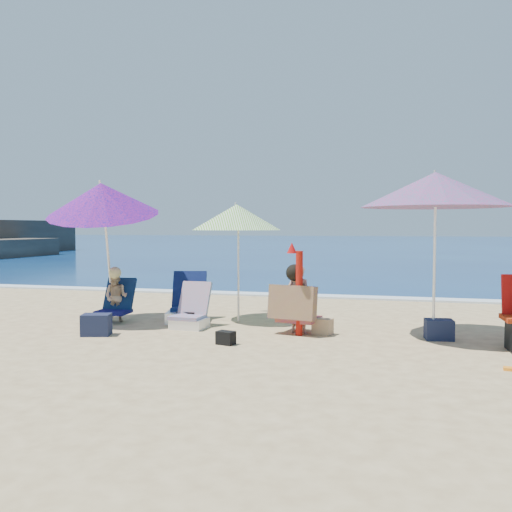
% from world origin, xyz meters
% --- Properties ---
extents(ground, '(120.00, 120.00, 0.00)m').
position_xyz_m(ground, '(0.00, 0.00, 0.00)').
color(ground, '#D8BC84').
rests_on(ground, ground).
extents(sea, '(120.00, 80.00, 0.12)m').
position_xyz_m(sea, '(0.00, 45.00, -0.05)').
color(sea, navy).
rests_on(sea, ground).
extents(foam, '(120.00, 0.50, 0.04)m').
position_xyz_m(foam, '(0.00, 5.10, 0.02)').
color(foam, white).
rests_on(foam, ground).
extents(umbrella_turquoise, '(2.51, 2.51, 2.31)m').
position_xyz_m(umbrella_turquoise, '(2.22, 1.02, 2.03)').
color(umbrella_turquoise, white).
rests_on(umbrella_turquoise, ground).
extents(umbrella_striped, '(1.92, 1.92, 1.93)m').
position_xyz_m(umbrella_striped, '(-0.81, 1.71, 1.69)').
color(umbrella_striped, silver).
rests_on(umbrella_striped, ground).
extents(umbrella_blue, '(2.12, 2.17, 2.40)m').
position_xyz_m(umbrella_blue, '(-2.81, 0.97, 1.97)').
color(umbrella_blue, silver).
rests_on(umbrella_blue, ground).
extents(furled_umbrella, '(0.23, 0.33, 1.32)m').
position_xyz_m(furled_umbrella, '(0.38, 0.70, 0.72)').
color(furled_umbrella, '#9F140B').
rests_on(furled_umbrella, ground).
extents(chair_navy, '(0.71, 0.91, 0.79)m').
position_xyz_m(chair_navy, '(-1.58, 1.46, 0.21)').
color(chair_navy, '#0D1C4A').
rests_on(chair_navy, ground).
extents(chair_rainbow, '(0.53, 0.63, 0.68)m').
position_xyz_m(chair_rainbow, '(-1.31, 0.91, 0.18)').
color(chair_rainbow, '#C15044').
rests_on(chair_rainbow, ground).
extents(person_center, '(0.73, 0.68, 1.00)m').
position_xyz_m(person_center, '(0.34, 0.85, 0.48)').
color(person_center, tan).
rests_on(person_center, ground).
extents(person_left, '(0.51, 0.62, 0.89)m').
position_xyz_m(person_left, '(-2.66, 1.11, 0.41)').
color(person_left, tan).
rests_on(person_left, ground).
extents(bag_navy_a, '(0.45, 0.38, 0.30)m').
position_xyz_m(bag_navy_a, '(-2.37, 0.01, 0.15)').
color(bag_navy_a, '#191F37').
rests_on(bag_navy_a, ground).
extents(bag_black_a, '(0.35, 0.28, 0.23)m').
position_xyz_m(bag_black_a, '(-1.40, 1.08, 0.11)').
color(bag_black_a, black).
rests_on(bag_black_a, ground).
extents(bag_tan, '(0.31, 0.25, 0.23)m').
position_xyz_m(bag_tan, '(0.71, 0.89, 0.11)').
color(bag_tan, tan).
rests_on(bag_tan, ground).
extents(bag_navy_b, '(0.40, 0.32, 0.28)m').
position_xyz_m(bag_navy_b, '(2.29, 0.93, 0.14)').
color(bag_navy_b, '#191F37').
rests_on(bag_navy_b, ground).
extents(bag_black_b, '(0.26, 0.21, 0.17)m').
position_xyz_m(bag_black_b, '(-0.41, -0.11, 0.09)').
color(bag_black_b, black).
rests_on(bag_black_b, ground).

